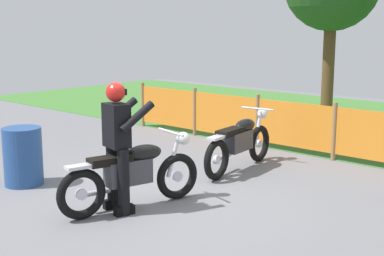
{
  "coord_description": "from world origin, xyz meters",
  "views": [
    {
      "loc": [
        5.14,
        -5.09,
        2.38
      ],
      "look_at": [
        0.02,
        0.65,
        0.9
      ],
      "focal_mm": 49.88,
      "sensor_mm": 36.0,
      "label": 1
    }
  ],
  "objects_px": {
    "oil_drum": "(23,156)",
    "rider_lead": "(118,142)",
    "motorcycle_lead": "(133,174)",
    "motorcycle_trailing": "(240,142)"
  },
  "relations": [
    {
      "from": "motorcycle_trailing",
      "to": "oil_drum",
      "type": "relative_size",
      "value": 2.35
    },
    {
      "from": "motorcycle_trailing",
      "to": "rider_lead",
      "type": "xyz_separation_m",
      "value": [
        0.06,
        -2.67,
        0.44
      ]
    },
    {
      "from": "oil_drum",
      "to": "motorcycle_lead",
      "type": "bearing_deg",
      "value": 10.63
    },
    {
      "from": "motorcycle_lead",
      "to": "motorcycle_trailing",
      "type": "height_order",
      "value": "motorcycle_trailing"
    },
    {
      "from": "rider_lead",
      "to": "motorcycle_lead",
      "type": "bearing_deg",
      "value": 0.57
    },
    {
      "from": "motorcycle_trailing",
      "to": "oil_drum",
      "type": "bearing_deg",
      "value": 138.87
    },
    {
      "from": "motorcycle_lead",
      "to": "motorcycle_trailing",
      "type": "bearing_deg",
      "value": 16.13
    },
    {
      "from": "motorcycle_trailing",
      "to": "motorcycle_lead",
      "type": "bearing_deg",
      "value": 175.35
    },
    {
      "from": "motorcycle_trailing",
      "to": "rider_lead",
      "type": "bearing_deg",
      "value": 174.2
    },
    {
      "from": "oil_drum",
      "to": "rider_lead",
      "type": "bearing_deg",
      "value": 5.39
    }
  ]
}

